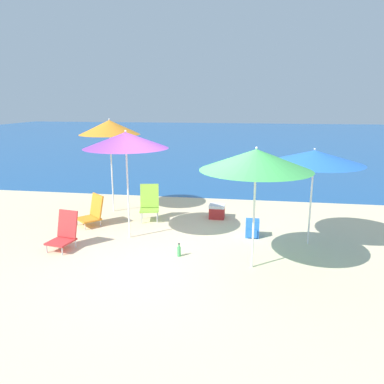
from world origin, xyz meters
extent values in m
plane|color=beige|center=(0.00, 0.00, 0.00)|extent=(60.00, 60.00, 0.00)
cube|color=#1E5699|center=(0.00, 24.53, 0.00)|extent=(60.00, 40.00, 0.01)
cylinder|color=white|center=(1.39, -0.14, 0.87)|extent=(0.04, 0.04, 1.74)
cone|color=#47B756|center=(1.39, -0.14, 1.92)|extent=(1.89, 1.89, 0.35)
sphere|color=white|center=(1.39, -0.14, 2.11)|extent=(0.04, 0.04, 0.04)
cylinder|color=white|center=(-2.27, 2.79, 1.02)|extent=(0.04, 0.04, 2.03)
cone|color=orange|center=(-2.27, 2.79, 2.21)|extent=(1.54, 1.54, 0.36)
sphere|color=white|center=(-2.27, 2.79, 2.41)|extent=(0.04, 0.04, 0.04)
cylinder|color=white|center=(-1.22, 0.95, 0.96)|extent=(0.04, 0.04, 1.92)
cone|color=purple|center=(-1.22, 0.95, 2.09)|extent=(1.74, 1.74, 0.33)
sphere|color=white|center=(-1.22, 0.95, 2.27)|extent=(0.04, 0.04, 0.04)
cylinder|color=white|center=(2.52, 1.16, 0.83)|extent=(0.04, 0.04, 1.67)
cone|color=blue|center=(2.52, 1.16, 1.80)|extent=(1.92, 1.92, 0.27)
sphere|color=white|center=(2.52, 1.16, 1.96)|extent=(0.04, 0.04, 0.04)
cylinder|color=silver|center=(-2.54, -0.12, 0.08)|extent=(0.02, 0.02, 0.16)
cylinder|color=silver|center=(-2.18, -0.18, 0.08)|extent=(0.02, 0.02, 0.16)
cylinder|color=silver|center=(-2.46, 0.28, 0.08)|extent=(0.02, 0.02, 0.16)
cylinder|color=silver|center=(-2.11, 0.22, 0.08)|extent=(0.02, 0.02, 0.16)
cube|color=red|center=(-2.32, 0.05, 0.18)|extent=(0.51, 0.55, 0.04)
cube|color=red|center=(-2.28, 0.29, 0.47)|extent=(0.45, 0.24, 0.54)
cylinder|color=silver|center=(-1.25, 1.91, 0.13)|extent=(0.02, 0.02, 0.26)
cylinder|color=silver|center=(-0.87, 1.99, 0.13)|extent=(0.02, 0.02, 0.26)
cylinder|color=silver|center=(-1.32, 2.25, 0.13)|extent=(0.02, 0.02, 0.26)
cylinder|color=silver|center=(-0.95, 2.33, 0.13)|extent=(0.02, 0.02, 0.26)
cube|color=#8ECC3D|center=(-1.10, 2.12, 0.28)|extent=(0.53, 0.50, 0.04)
cube|color=#8ECC3D|center=(-1.14, 2.32, 0.59)|extent=(0.48, 0.27, 0.57)
cylinder|color=silver|center=(-2.70, 1.52, 0.08)|extent=(0.02, 0.02, 0.16)
cylinder|color=silver|center=(-2.37, 1.24, 0.08)|extent=(0.02, 0.02, 0.16)
cylinder|color=silver|center=(-2.45, 1.81, 0.08)|extent=(0.02, 0.02, 0.16)
cylinder|color=silver|center=(-2.12, 1.53, 0.08)|extent=(0.02, 0.02, 0.16)
cube|color=orange|center=(-2.41, 1.53, 0.17)|extent=(0.67, 0.67, 0.04)
cube|color=orange|center=(-2.26, 1.70, 0.46)|extent=(0.48, 0.44, 0.53)
cube|color=blue|center=(1.39, 1.40, 0.19)|extent=(0.29, 0.24, 0.39)
cube|color=blue|center=(1.39, 1.27, 0.12)|extent=(0.20, 0.03, 0.17)
cylinder|color=#4CB266|center=(0.02, 0.13, 0.09)|extent=(0.07, 0.07, 0.18)
cylinder|color=#4CB266|center=(0.02, 0.13, 0.21)|extent=(0.03, 0.03, 0.06)
cylinder|color=black|center=(0.02, 0.13, 0.25)|extent=(0.04, 0.04, 0.02)
cube|color=#B72828|center=(0.51, 2.62, 0.14)|extent=(0.38, 0.34, 0.28)
cube|color=white|center=(0.51, 2.62, 0.31)|extent=(0.39, 0.35, 0.07)
camera|label=1|loc=(1.31, -6.35, 2.86)|focal=35.00mm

